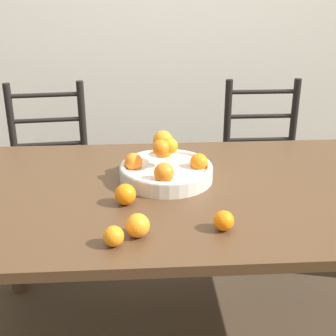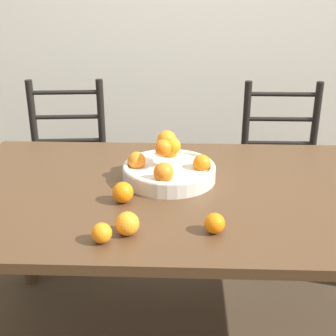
{
  "view_description": "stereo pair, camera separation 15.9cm",
  "coord_description": "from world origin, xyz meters",
  "views": [
    {
      "loc": [
        -0.25,
        -1.57,
        1.47
      ],
      "look_at": [
        -0.15,
        -0.02,
        0.83
      ],
      "focal_mm": 50.0,
      "sensor_mm": 36.0,
      "label": 1
    },
    {
      "loc": [
        -0.09,
        -1.57,
        1.47
      ],
      "look_at": [
        -0.15,
        -0.02,
        0.83
      ],
      "focal_mm": 50.0,
      "sensor_mm": 36.0,
      "label": 2
    }
  ],
  "objects": [
    {
      "name": "wall_back",
      "position": [
        0.0,
        1.53,
        1.3
      ],
      "size": [
        8.0,
        0.06,
        2.6
      ],
      "color": "silver",
      "rests_on": "ground_plane"
    },
    {
      "name": "orange_loose_3",
      "position": [
        -0.31,
        -0.12,
        0.78
      ],
      "size": [
        0.07,
        0.07,
        0.07
      ],
      "color": "orange",
      "rests_on": "dining_table"
    },
    {
      "name": "orange_loose_2",
      "position": [
        -0.27,
        -0.33,
        0.78
      ],
      "size": [
        0.07,
        0.07,
        0.07
      ],
      "color": "orange",
      "rests_on": "dining_table"
    },
    {
      "name": "orange_loose_0",
      "position": [
        0.0,
        -0.31,
        0.77
      ],
      "size": [
        0.06,
        0.06,
        0.06
      ],
      "color": "orange",
      "rests_on": "dining_table"
    },
    {
      "name": "chair_left",
      "position": [
        -0.74,
        0.79,
        0.46
      ],
      "size": [
        0.45,
        0.44,
        0.95
      ],
      "rotation": [
        0.0,
        0.0,
        0.09
      ],
      "color": "black",
      "rests_on": "ground_plane"
    },
    {
      "name": "chair_right",
      "position": [
        0.43,
        0.79,
        0.46
      ],
      "size": [
        0.42,
        0.4,
        0.95
      ],
      "rotation": [
        0.0,
        0.0,
        -0.0
      ],
      "color": "black",
      "rests_on": "ground_plane"
    },
    {
      "name": "dining_table",
      "position": [
        0.0,
        0.0,
        0.66
      ],
      "size": [
        1.92,
        1.01,
        0.74
      ],
      "color": "#4C331E",
      "rests_on": "ground_plane"
    },
    {
      "name": "orange_loose_1",
      "position": [
        -0.34,
        -0.38,
        0.77
      ],
      "size": [
        0.06,
        0.06,
        0.06
      ],
      "color": "orange",
      "rests_on": "dining_table"
    },
    {
      "name": "fruit_bowl",
      "position": [
        -0.15,
        0.08,
        0.79
      ],
      "size": [
        0.36,
        0.36,
        0.18
      ],
      "color": "beige",
      "rests_on": "dining_table"
    }
  ]
}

